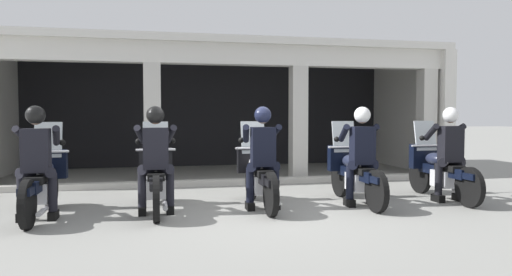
# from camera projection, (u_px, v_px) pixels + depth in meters

# --- Properties ---
(ground_plane) EXTENTS (80.00, 80.00, 0.00)m
(ground_plane) POSITION_uv_depth(u_px,v_px,m) (232.00, 182.00, 10.08)
(ground_plane) COLOR gray
(station_building) EXTENTS (10.69, 3.92, 3.13)m
(station_building) POSITION_uv_depth(u_px,v_px,m) (216.00, 94.00, 12.01)
(station_building) COLOR black
(station_building) RESTS_ON ground
(kerb_strip) EXTENTS (10.19, 0.24, 0.12)m
(kerb_strip) POSITION_uv_depth(u_px,v_px,m) (232.00, 182.00, 9.70)
(kerb_strip) COLOR #B7B5AD
(kerb_strip) RESTS_ON ground
(motorcycle_far_left) EXTENTS (0.62, 2.04, 1.35)m
(motorcycle_far_left) POSITION_uv_depth(u_px,v_px,m) (42.00, 181.00, 6.71)
(motorcycle_far_left) COLOR black
(motorcycle_far_left) RESTS_ON ground
(police_officer_far_left) EXTENTS (0.63, 0.61, 1.58)m
(police_officer_far_left) POSITION_uv_depth(u_px,v_px,m) (37.00, 153.00, 6.41)
(police_officer_far_left) COLOR black
(police_officer_far_left) RESTS_ON ground
(motorcycle_left) EXTENTS (0.62, 2.04, 1.35)m
(motorcycle_left) POSITION_uv_depth(u_px,v_px,m) (156.00, 178.00, 7.10)
(motorcycle_left) COLOR black
(motorcycle_left) RESTS_ON ground
(police_officer_left) EXTENTS (0.63, 0.61, 1.58)m
(police_officer_left) POSITION_uv_depth(u_px,v_px,m) (156.00, 150.00, 6.80)
(police_officer_left) COLOR black
(police_officer_left) RESTS_ON ground
(motorcycle_center) EXTENTS (0.62, 2.04, 1.35)m
(motorcycle_center) POSITION_uv_depth(u_px,v_px,m) (259.00, 175.00, 7.45)
(motorcycle_center) COLOR black
(motorcycle_center) RESTS_ON ground
(police_officer_center) EXTENTS (0.63, 0.61, 1.58)m
(police_officer_center) POSITION_uv_depth(u_px,v_px,m) (263.00, 149.00, 7.15)
(police_officer_center) COLOR black
(police_officer_center) RESTS_ON ground
(motorcycle_right) EXTENTS (0.62, 2.04, 1.35)m
(motorcycle_right) POSITION_uv_depth(u_px,v_px,m) (354.00, 173.00, 7.72)
(motorcycle_right) COLOR black
(motorcycle_right) RESTS_ON ground
(police_officer_right) EXTENTS (0.63, 0.61, 1.58)m
(police_officer_right) POSITION_uv_depth(u_px,v_px,m) (362.00, 147.00, 7.42)
(police_officer_right) COLOR black
(police_officer_right) RESTS_ON ground
(motorcycle_far_right) EXTENTS (0.62, 2.04, 1.35)m
(motorcycle_far_right) POSITION_uv_depth(u_px,v_px,m) (439.00, 170.00, 8.10)
(motorcycle_far_right) COLOR black
(motorcycle_far_right) RESTS_ON ground
(police_officer_far_right) EXTENTS (0.63, 0.61, 1.58)m
(police_officer_far_right) POSITION_uv_depth(u_px,v_px,m) (449.00, 146.00, 7.80)
(police_officer_far_right) COLOR black
(police_officer_far_right) RESTS_ON ground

